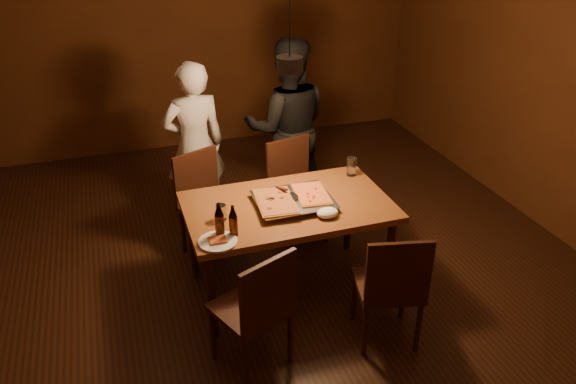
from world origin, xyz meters
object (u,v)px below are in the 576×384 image
object	(u,v)px
dining_table	(288,213)
chair_near_right	(392,280)
pendant_lamp	(289,63)
chair_near_left	(258,302)
plate_slice	(218,241)
chair_far_left	(204,195)
chair_far_right	(294,181)
pizza_tray	(294,201)
diner_dark	(287,128)
beer_bottle_b	(233,221)
beer_bottle_a	(219,219)
diner_white	(195,145)

from	to	relation	value
dining_table	chair_near_right	size ratio (longest dim) A/B	2.98
pendant_lamp	chair_near_left	bearing A→B (deg)	-119.77
dining_table	plate_slice	size ratio (longest dim) A/B	5.86
chair_far_left	chair_far_right	distance (m)	0.79
pizza_tray	diner_dark	bearing A→B (deg)	72.39
chair_far_left	beer_bottle_b	size ratio (longest dim) A/B	2.48
chair_far_left	chair_near_left	world-z (taller)	same
dining_table	pizza_tray	bearing A→B (deg)	-24.49
beer_bottle_b	diner_dark	world-z (taller)	diner_dark
plate_slice	pendant_lamp	world-z (taller)	pendant_lamp
pizza_tray	diner_dark	xyz separation A→B (m)	(0.37, 1.25, 0.06)
plate_slice	diner_dark	distance (m)	1.87
pendant_lamp	chair_near_right	bearing A→B (deg)	-67.08
chair_near_left	chair_near_right	world-z (taller)	same
pizza_tray	beer_bottle_a	distance (m)	0.65
dining_table	beer_bottle_b	world-z (taller)	beer_bottle_b
chair_near_right	chair_near_left	bearing A→B (deg)	-171.36
chair_near_right	pizza_tray	bearing A→B (deg)	129.94
beer_bottle_a	plate_slice	bearing A→B (deg)	-112.78
chair_far_left	beer_bottle_b	distance (m)	1.07
chair_far_left	chair_near_left	size ratio (longest dim) A/B	1.00
diner_white	diner_dark	distance (m)	0.87
chair_near_left	beer_bottle_a	distance (m)	0.60
dining_table	beer_bottle_a	size ratio (longest dim) A/B	6.22
chair_near_left	pizza_tray	size ratio (longest dim) A/B	1.00
chair_near_left	beer_bottle_b	bearing A→B (deg)	70.59
chair_near_right	dining_table	bearing A→B (deg)	131.50
dining_table	plate_slice	bearing A→B (deg)	-150.15
diner_dark	pendant_lamp	bearing A→B (deg)	85.02
chair_far_left	chair_far_right	xyz separation A→B (m)	(0.79, 0.01, 0.00)
chair_far_left	pizza_tray	size ratio (longest dim) A/B	1.00
dining_table	chair_near_left	xyz separation A→B (m)	(-0.44, -0.75, -0.14)
dining_table	pendant_lamp	bearing A→B (deg)	67.03
chair_near_left	chair_far_right	bearing A→B (deg)	40.11
pendant_lamp	chair_far_right	bearing A→B (deg)	67.82
dining_table	chair_far_left	size ratio (longest dim) A/B	2.72
chair_far_right	chair_near_left	distance (m)	1.66
chair_far_right	beer_bottle_a	bearing A→B (deg)	36.45
beer_bottle_b	pendant_lamp	size ratio (longest dim) A/B	0.20
chair_far_left	plate_slice	bearing A→B (deg)	61.45
beer_bottle_a	beer_bottle_b	xyz separation A→B (m)	(0.09, -0.03, -0.01)
chair_far_left	pizza_tray	xyz separation A→B (m)	(0.53, -0.75, 0.24)
chair_far_left	plate_slice	world-z (taller)	chair_far_left
pizza_tray	chair_near_right	bearing A→B (deg)	-64.10
chair_near_right	diner_dark	world-z (taller)	diner_dark
diner_white	chair_near_left	bearing A→B (deg)	84.82
chair_near_right	beer_bottle_a	xyz separation A→B (m)	(-1.00, 0.56, 0.33)
chair_near_right	pendant_lamp	size ratio (longest dim) A/B	0.46
chair_near_left	diner_dark	distance (m)	2.18
beer_bottle_b	diner_white	xyz separation A→B (m)	(0.02, 1.55, -0.10)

